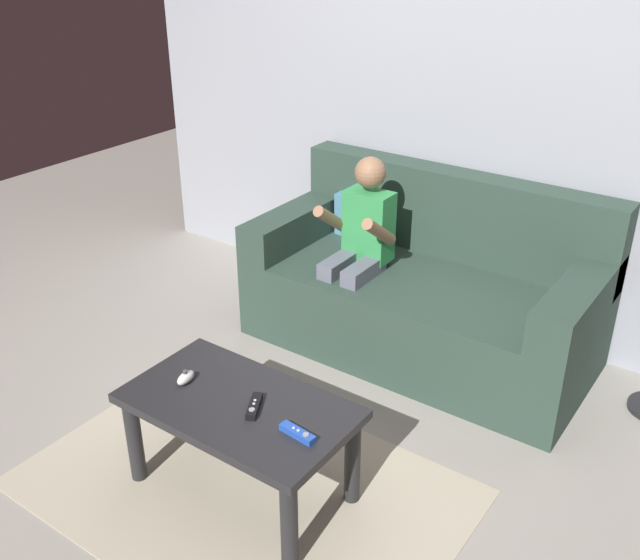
% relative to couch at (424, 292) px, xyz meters
% --- Properties ---
extents(ground_plane, '(8.03, 8.03, 0.00)m').
position_rel_couch_xyz_m(ground_plane, '(-0.05, -1.11, -0.30)').
color(ground_plane, '#9E998E').
extents(wall_back, '(4.01, 0.05, 2.50)m').
position_rel_couch_xyz_m(wall_back, '(-0.05, 0.39, 0.95)').
color(wall_back, '#999EA8').
rests_on(wall_back, ground).
extents(couch, '(1.68, 0.80, 0.85)m').
position_rel_couch_xyz_m(couch, '(0.00, 0.00, 0.00)').
color(couch, '#2D4238').
rests_on(couch, ground).
extents(person_seated_on_couch, '(0.33, 0.40, 0.97)m').
position_rel_couch_xyz_m(person_seated_on_couch, '(-0.28, -0.18, 0.25)').
color(person_seated_on_couch, slate).
rests_on(person_seated_on_couch, ground).
extents(coffee_table, '(0.85, 0.48, 0.41)m').
position_rel_couch_xyz_m(coffee_table, '(-0.06, -1.34, 0.03)').
color(coffee_table, '#232326').
rests_on(coffee_table, ground).
extents(area_rug, '(1.65, 1.11, 0.01)m').
position_rel_couch_xyz_m(area_rug, '(-0.06, -1.34, -0.30)').
color(area_rug, '#BCB299').
rests_on(area_rug, ground).
extents(game_remote_black_near_edge, '(0.10, 0.14, 0.03)m').
position_rel_couch_xyz_m(game_remote_black_near_edge, '(0.02, -1.33, 0.12)').
color(game_remote_black_near_edge, black).
rests_on(game_remote_black_near_edge, coffee_table).
extents(nunchuk_white, '(0.06, 0.10, 0.05)m').
position_rel_couch_xyz_m(nunchuk_white, '(-0.30, -1.36, 0.13)').
color(nunchuk_white, white).
rests_on(nunchuk_white, coffee_table).
extents(game_remote_blue_far_corner, '(0.14, 0.05, 0.03)m').
position_rel_couch_xyz_m(game_remote_blue_far_corner, '(0.23, -1.36, 0.12)').
color(game_remote_blue_far_corner, blue).
rests_on(game_remote_blue_far_corner, coffee_table).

